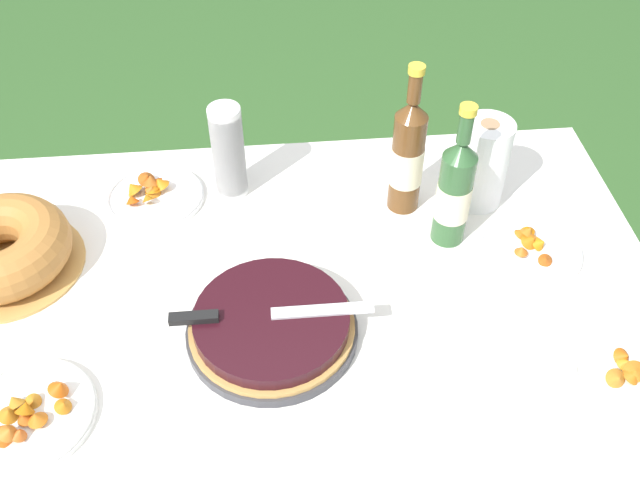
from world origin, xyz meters
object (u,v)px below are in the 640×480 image
at_px(cider_bottle_green, 454,192).
at_px(snack_plate_far, 631,377).
at_px(cider_bottle_amber, 407,156).
at_px(snack_plate_right, 153,194).
at_px(serving_knife, 255,314).
at_px(bundt_cake, 1,248).
at_px(paper_towel_roll, 482,163).
at_px(cup_stack, 230,152).
at_px(snack_plate_near, 28,414).
at_px(snack_plate_left, 530,248).
at_px(berry_tart, 272,325).

relative_size(cider_bottle_green, snack_plate_far, 1.66).
bearing_deg(cider_bottle_green, cider_bottle_amber, 124.62).
relative_size(snack_plate_right, snack_plate_far, 1.10).
distance_m(cider_bottle_green, snack_plate_right, 0.67).
distance_m(cider_bottle_amber, snack_plate_far, 0.61).
distance_m(serving_knife, bundt_cake, 0.55).
bearing_deg(paper_towel_roll, cup_stack, 171.80).
distance_m(snack_plate_near, snack_plate_right, 0.58).
height_order(snack_plate_left, paper_towel_roll, paper_towel_roll).
bearing_deg(snack_plate_far, snack_plate_left, 103.53).
relative_size(serving_knife, snack_plate_left, 1.73).
xyz_separation_m(berry_tart, snack_plate_near, (-0.42, -0.14, -0.02)).
xyz_separation_m(bundt_cake, cider_bottle_amber, (0.84, 0.11, 0.08)).
xyz_separation_m(berry_tart, serving_knife, (-0.03, 0.00, 0.04)).
distance_m(berry_tart, paper_towel_roll, 0.59).
height_order(bundt_cake, snack_plate_far, bundt_cake).
xyz_separation_m(serving_knife, bundt_cake, (-0.51, 0.23, -0.01)).
distance_m(bundt_cake, cider_bottle_green, 0.92).
bearing_deg(cup_stack, cider_bottle_green, -23.10).
relative_size(berry_tart, snack_plate_right, 1.45).
height_order(berry_tart, snack_plate_far, berry_tart).
xyz_separation_m(cider_bottle_green, snack_plate_far, (0.24, -0.39, -0.11)).
bearing_deg(cider_bottle_amber, cup_stack, 167.71).
bearing_deg(snack_plate_far, serving_knife, 166.05).
height_order(cider_bottle_amber, paper_towel_roll, cider_bottle_amber).
xyz_separation_m(bundt_cake, paper_towel_roll, (1.01, 0.12, 0.05)).
height_order(cup_stack, cider_bottle_amber, cider_bottle_amber).
xyz_separation_m(snack_plate_right, paper_towel_roll, (0.73, -0.07, 0.09)).
bearing_deg(berry_tart, serving_knife, 179.76).
xyz_separation_m(bundt_cake, snack_plate_right, (0.28, 0.19, -0.04)).
bearing_deg(snack_plate_right, cider_bottle_green, -16.14).
bearing_deg(cup_stack, snack_plate_left, -22.40).
xyz_separation_m(serving_knife, cup_stack, (-0.04, 0.42, 0.05)).
bearing_deg(cider_bottle_green, snack_plate_right, 163.86).
height_order(berry_tart, snack_plate_left, berry_tart).
bearing_deg(berry_tart, snack_plate_left, 17.12).
bearing_deg(snack_plate_left, snack_plate_right, 162.97).
relative_size(berry_tart, cider_bottle_amber, 0.91).
height_order(serving_knife, cup_stack, cup_stack).
height_order(snack_plate_right, paper_towel_roll, paper_towel_roll).
bearing_deg(snack_plate_left, berry_tart, -162.88).
height_order(snack_plate_near, snack_plate_far, snack_plate_far).
height_order(cup_stack, snack_plate_right, cup_stack).
xyz_separation_m(snack_plate_far, paper_towel_roll, (-0.15, 0.51, 0.09)).
height_order(snack_plate_far, paper_towel_roll, paper_towel_roll).
bearing_deg(berry_tart, paper_towel_roll, 35.84).
bearing_deg(cider_bottle_amber, serving_knife, -134.72).
relative_size(cider_bottle_green, paper_towel_roll, 1.60).
bearing_deg(cup_stack, bundt_cake, -157.12).
bearing_deg(snack_plate_near, snack_plate_left, 17.71).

